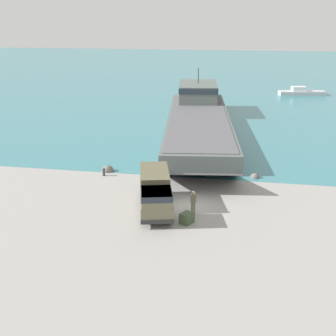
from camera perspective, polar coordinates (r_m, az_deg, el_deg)
name	(u,v)px	position (r m, az deg, el deg)	size (l,w,h in m)	color
ground_plane	(183,206)	(38.23, 1.89, -4.61)	(240.00, 240.00, 0.00)	gray
water_surface	(238,73)	(132.82, 8.47, 11.43)	(240.00, 180.00, 0.01)	teal
landing_craft	(198,114)	(65.97, 3.73, 6.54)	(13.20, 43.27, 7.07)	#56605B
military_truck	(155,191)	(37.03, -1.57, -2.84)	(4.20, 7.95, 2.85)	#6B664C
soldier_on_ramp	(193,200)	(36.53, 3.10, -3.95)	(0.48, 0.31, 1.81)	#6B664C
moored_boat_a	(301,92)	(96.45, 15.95, 8.87)	(9.24, 4.21, 1.68)	#B7BABF
mooring_bollard	(104,171)	(45.58, -7.84, -0.42)	(0.28, 0.28, 0.78)	#333338
cargo_crate	(187,218)	(35.01, 2.31, -6.11)	(0.80, 0.96, 0.80)	#3D4C33
shoreline_rock_a	(255,178)	(45.50, 10.55, -1.16)	(0.88, 0.88, 0.88)	#66605B
shoreline_rock_b	(108,171)	(47.00, -7.37, -0.38)	(1.21, 1.21, 1.21)	#66605B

